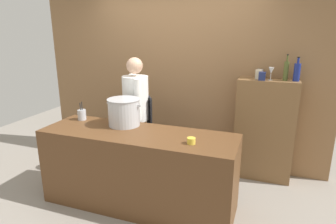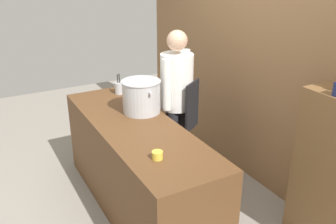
% 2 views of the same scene
% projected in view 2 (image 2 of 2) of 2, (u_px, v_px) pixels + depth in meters
% --- Properties ---
extents(ground_plane, '(8.00, 8.00, 0.00)m').
position_uv_depth(ground_plane, '(139.00, 206.00, 3.76)').
color(ground_plane, gray).
extents(brick_back_panel, '(4.40, 0.10, 3.00)m').
position_uv_depth(brick_back_panel, '(259.00, 44.00, 3.81)').
color(brick_back_panel, olive).
rests_on(brick_back_panel, ground_plane).
extents(prep_counter, '(2.20, 0.70, 0.90)m').
position_uv_depth(prep_counter, '(138.00, 167.00, 3.59)').
color(prep_counter, brown).
rests_on(prep_counter, ground_plane).
extents(chef, '(0.41, 0.46, 1.66)m').
position_uv_depth(chef, '(177.00, 97.00, 3.92)').
color(chef, black).
rests_on(chef, ground_plane).
extents(stockpot_large, '(0.44, 0.38, 0.32)m').
position_uv_depth(stockpot_large, '(141.00, 96.00, 3.64)').
color(stockpot_large, '#B7BABF').
rests_on(stockpot_large, prep_counter).
extents(utensil_crock, '(0.10, 0.10, 0.23)m').
position_uv_depth(utensil_crock, '(119.00, 88.00, 4.17)').
color(utensil_crock, '#B7BABF').
rests_on(utensil_crock, prep_counter).
extents(butter_jar, '(0.09, 0.09, 0.06)m').
position_uv_depth(butter_jar, '(157.00, 155.00, 2.83)').
color(butter_jar, yellow).
rests_on(butter_jar, prep_counter).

